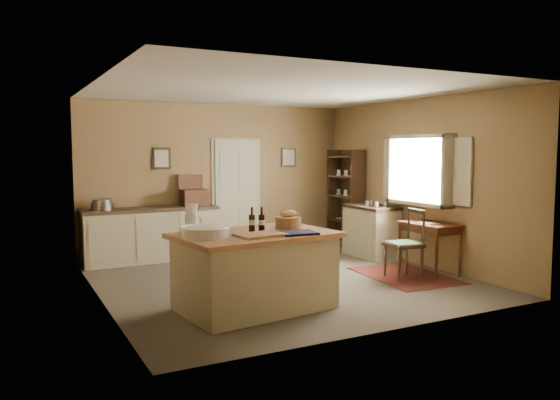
# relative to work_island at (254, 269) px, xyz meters

# --- Properties ---
(ground) EXTENTS (5.00, 5.00, 0.00)m
(ground) POSITION_rel_work_island_xyz_m (0.95, 1.16, -0.48)
(ground) COLOR #60564A
(ground) RESTS_ON ground
(wall_back) EXTENTS (5.00, 0.10, 2.70)m
(wall_back) POSITION_rel_work_island_xyz_m (0.95, 3.66, 0.87)
(wall_back) COLOR olive
(wall_back) RESTS_ON ground
(wall_front) EXTENTS (5.00, 0.10, 2.70)m
(wall_front) POSITION_rel_work_island_xyz_m (0.95, -1.34, 0.87)
(wall_front) COLOR olive
(wall_front) RESTS_ON ground
(wall_left) EXTENTS (0.10, 5.00, 2.70)m
(wall_left) POSITION_rel_work_island_xyz_m (-1.55, 1.16, 0.87)
(wall_left) COLOR olive
(wall_left) RESTS_ON ground
(wall_right) EXTENTS (0.10, 5.00, 2.70)m
(wall_right) POSITION_rel_work_island_xyz_m (3.45, 1.16, 0.87)
(wall_right) COLOR olive
(wall_right) RESTS_ON ground
(ceiling) EXTENTS (5.00, 5.00, 0.00)m
(ceiling) POSITION_rel_work_island_xyz_m (0.95, 1.16, 2.22)
(ceiling) COLOR silver
(ceiling) RESTS_ON wall_back
(door) EXTENTS (0.97, 0.06, 2.11)m
(door) POSITION_rel_work_island_xyz_m (1.30, 3.63, 0.57)
(door) COLOR beige
(door) RESTS_ON ground
(framed_prints) EXTENTS (2.82, 0.02, 0.38)m
(framed_prints) POSITION_rel_work_island_xyz_m (1.15, 3.63, 1.24)
(framed_prints) COLOR black
(framed_prints) RESTS_ON ground
(window) EXTENTS (0.25, 1.99, 1.12)m
(window) POSITION_rel_work_island_xyz_m (3.38, 0.96, 1.07)
(window) COLOR #BBB691
(window) RESTS_ON ground
(work_island) EXTENTS (1.95, 1.40, 1.20)m
(work_island) POSITION_rel_work_island_xyz_m (0.00, 0.00, 0.00)
(work_island) COLOR #BBB691
(work_island) RESTS_ON ground
(sideboard) EXTENTS (2.25, 0.64, 1.18)m
(sideboard) POSITION_rel_work_island_xyz_m (-0.37, 3.36, -0.00)
(sideboard) COLOR #BBB691
(sideboard) RESTS_ON ground
(rug) EXTENTS (1.23, 1.69, 0.01)m
(rug) POSITION_rel_work_island_xyz_m (2.70, 0.51, -0.48)
(rug) COLOR #461510
(rug) RESTS_ON ground
(writing_desk) EXTENTS (0.54, 0.89, 0.82)m
(writing_desk) POSITION_rel_work_island_xyz_m (3.15, 0.51, 0.19)
(writing_desk) COLOR black
(writing_desk) RESTS_ON ground
(desk_chair) EXTENTS (0.51, 0.51, 0.99)m
(desk_chair) POSITION_rel_work_island_xyz_m (2.58, 0.41, 0.01)
(desk_chair) COLOR black
(desk_chair) RESTS_ON ground
(right_cabinet) EXTENTS (0.57, 1.03, 0.99)m
(right_cabinet) POSITION_rel_work_island_xyz_m (3.15, 1.96, -0.02)
(right_cabinet) COLOR #BBB691
(right_cabinet) RESTS_ON ground
(shelving_unit) EXTENTS (0.32, 0.84, 1.87)m
(shelving_unit) POSITION_rel_work_island_xyz_m (3.30, 2.93, 0.45)
(shelving_unit) COLOR black
(shelving_unit) RESTS_ON ground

